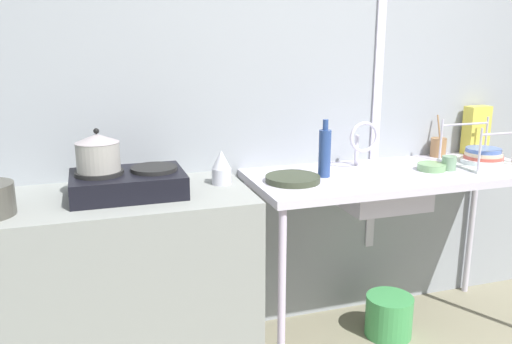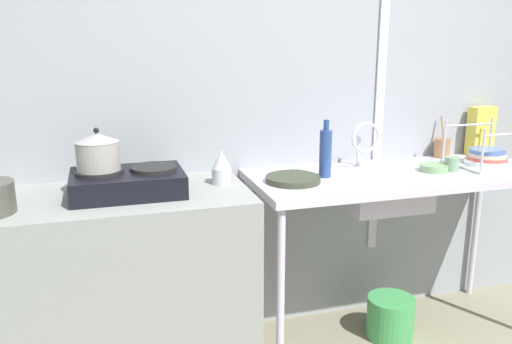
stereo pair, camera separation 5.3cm
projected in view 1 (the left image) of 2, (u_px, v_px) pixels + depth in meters
wall_back at (326, 95)px, 2.88m from camera, size 4.56×0.10×2.57m
wall_metal_strip at (379, 71)px, 2.88m from camera, size 0.05×0.01×2.05m
counter_concrete at (117, 292)px, 2.40m from camera, size 1.23×0.60×0.92m
counter_sink at (397, 184)px, 2.74m from camera, size 1.55×0.60×0.92m
stove at (128, 183)px, 2.30m from camera, size 0.48×0.34×0.12m
pot_on_left_burner at (98, 152)px, 2.23m from camera, size 0.19×0.19×0.18m
percolator at (221, 168)px, 2.47m from camera, size 0.09×0.09×0.16m
sink_basin at (379, 190)px, 2.69m from camera, size 0.41×0.36×0.16m
faucet at (363, 139)px, 2.75m from camera, size 0.17×0.09×0.25m
frying_pan at (293, 179)px, 2.52m from camera, size 0.26×0.26×0.03m
dish_rack at (482, 157)px, 2.85m from camera, size 0.33×0.33×0.23m
cup_by_rack at (449, 163)px, 2.74m from camera, size 0.07×0.07×0.07m
small_bowl_on_drainboard at (431, 167)px, 2.74m from camera, size 0.14×0.14×0.04m
bottle_by_sink at (325, 152)px, 2.59m from camera, size 0.06×0.06×0.29m
cereal_box at (476, 130)px, 3.11m from camera, size 0.15×0.09×0.28m
utensil_jar at (438, 147)px, 3.05m from camera, size 0.09×0.09×0.24m
bucket_on_floor at (389, 316)px, 2.88m from camera, size 0.25×0.25×0.23m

